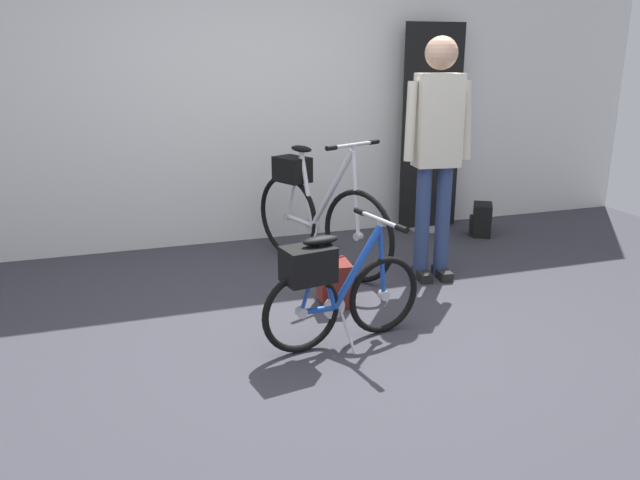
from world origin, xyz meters
The scene contains 8 objects.
ground_plane centered at (0.00, 0.00, 0.00)m, with size 8.13×8.13×0.00m, color #38383F.
back_wall centered at (0.00, 2.31, 1.47)m, with size 8.13×0.10×2.95m, color white.
floor_banner_stand centered at (1.74, 2.09, 0.87)m, with size 0.60×0.36×1.92m.
folding_bike_foreground centered at (0.00, -0.02, 0.36)m, with size 1.04×0.53×0.75m.
display_bike_left centered at (0.35, 1.36, 0.46)m, with size 0.72×1.39×1.04m.
visitor_near_wall centered at (1.11, 0.84, 1.03)m, with size 0.53×0.31×1.77m.
backpack_on_floor centered at (2.11, 1.71, 0.15)m, with size 0.29×0.32×0.30m.
handbag_on_floor centered at (0.23, 0.56, 0.15)m, with size 0.23×0.28×0.30m.
Camera 1 is at (-1.16, -3.22, 1.66)m, focal length 35.41 mm.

